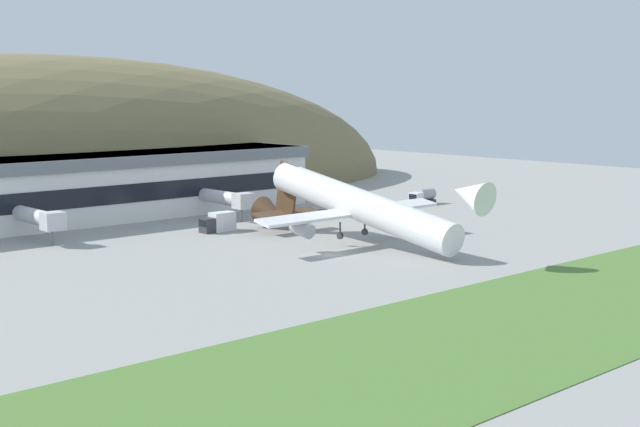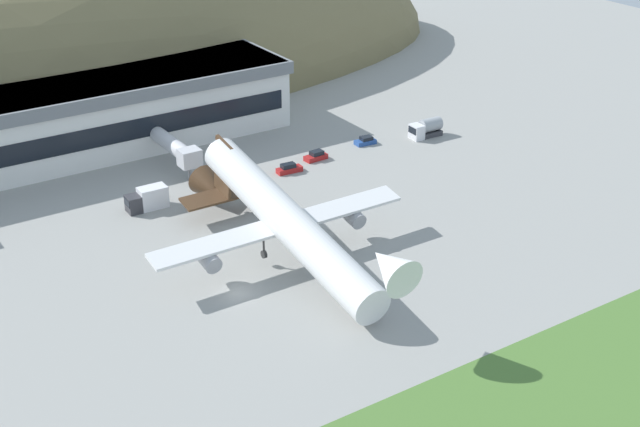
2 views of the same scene
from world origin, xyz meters
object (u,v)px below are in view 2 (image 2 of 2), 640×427
(service_car_0, at_px, (289,169))
(jetway_1, at_px, (177,148))
(traffic_cone_0, at_px, (348,210))
(fuel_truck, at_px, (148,199))
(service_car_1, at_px, (316,156))
(box_truck, at_px, (426,128))
(terminal_building, at_px, (27,123))
(cargo_airplane, at_px, (285,221))
(service_car_2, at_px, (365,141))

(service_car_0, bearing_deg, jetway_1, 144.66)
(service_car_0, bearing_deg, traffic_cone_0, -90.97)
(traffic_cone_0, bearing_deg, fuel_truck, 144.54)
(service_car_0, relative_size, traffic_cone_0, 7.62)
(service_car_1, relative_size, box_truck, 0.65)
(service_car_1, xyz_separation_m, traffic_cone_0, (-6.96, -19.66, -0.37))
(fuel_truck, distance_m, traffic_cone_0, 30.31)
(jetway_1, relative_size, traffic_cone_0, 24.47)
(service_car_0, xyz_separation_m, service_car_1, (6.67, 2.10, 0.00))
(terminal_building, distance_m, box_truck, 69.13)
(cargo_airplane, relative_size, service_car_0, 11.44)
(cargo_airplane, bearing_deg, service_car_2, 40.15)
(fuel_truck, distance_m, box_truck, 54.18)
(service_car_2, bearing_deg, service_car_1, -174.02)
(terminal_building, distance_m, traffic_cone_0, 56.61)
(terminal_building, xyz_separation_m, cargo_airplane, (17.94, -52.82, -0.83))
(service_car_1, bearing_deg, fuel_truck, -176.21)
(service_car_2, xyz_separation_m, box_truck, (11.28, -3.09, 1.00))
(service_car_1, distance_m, service_car_2, 11.33)
(terminal_building, distance_m, service_car_1, 48.39)
(service_car_1, height_order, fuel_truck, fuel_truck)
(jetway_1, relative_size, service_car_2, 3.64)
(service_car_2, xyz_separation_m, traffic_cone_0, (-18.23, -20.85, -0.30))
(jetway_1, bearing_deg, box_truck, -13.29)
(jetway_1, distance_m, box_truck, 45.52)
(box_truck, height_order, traffic_cone_0, box_truck)
(service_car_1, height_order, traffic_cone_0, service_car_1)
(box_truck, xyz_separation_m, traffic_cone_0, (-29.52, -17.76, -1.30))
(service_car_0, height_order, fuel_truck, fuel_truck)
(service_car_0, height_order, service_car_2, service_car_0)
(cargo_airplane, distance_m, fuel_truck, 27.38)
(service_car_0, distance_m, box_truck, 29.23)
(service_car_0, relative_size, service_car_1, 1.08)
(service_car_1, xyz_separation_m, fuel_truck, (-31.63, -2.09, 0.92))
(service_car_1, relative_size, fuel_truck, 0.64)
(jetway_1, relative_size, service_car_1, 3.47)
(terminal_building, distance_m, service_car_0, 44.18)
(jetway_1, relative_size, cargo_airplane, 0.28)
(service_car_2, distance_m, traffic_cone_0, 27.69)
(cargo_airplane, relative_size, box_truck, 8.05)
(box_truck, bearing_deg, traffic_cone_0, -148.97)
(terminal_building, xyz_separation_m, service_car_1, (40.81, -25.20, -6.39))
(service_car_0, height_order, box_truck, box_truck)
(terminal_building, xyz_separation_m, traffic_cone_0, (33.85, -44.87, -6.75))
(cargo_airplane, bearing_deg, box_truck, 29.51)
(fuel_truck, bearing_deg, service_car_2, 4.37)
(terminal_building, relative_size, jetway_1, 6.53)
(service_car_2, bearing_deg, fuel_truck, -175.63)
(jetway_1, height_order, service_car_0, jetway_1)
(service_car_1, xyz_separation_m, service_car_2, (11.27, 1.18, -0.07))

